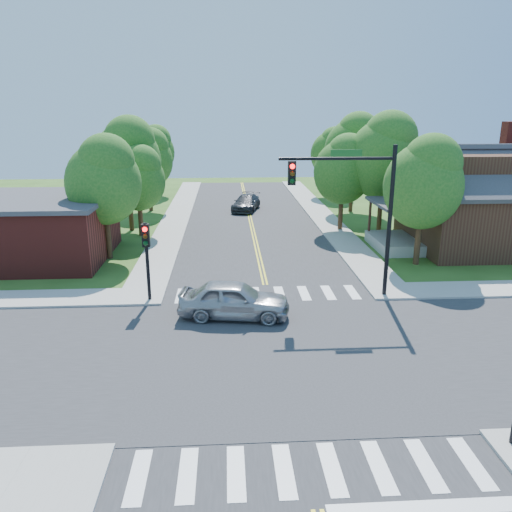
{
  "coord_description": "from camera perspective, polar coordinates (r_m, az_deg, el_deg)",
  "views": [
    {
      "loc": [
        -1.92,
        -16.55,
        8.69
      ],
      "look_at": [
        -0.61,
        5.46,
        2.2
      ],
      "focal_mm": 35.0,
      "sensor_mm": 36.0,
      "label": 1
    }
  ],
  "objects": [
    {
      "name": "ground",
      "position": [
        18.79,
        2.89,
        -11.17
      ],
      "size": [
        100.0,
        100.0,
        0.0
      ],
      "primitive_type": "plane",
      "color": "#30561A",
      "rests_on": "ground"
    },
    {
      "name": "road_ns",
      "position": [
        18.78,
        2.9,
        -11.11
      ],
      "size": [
        10.0,
        90.0,
        0.04
      ],
      "primitive_type": "cube",
      "color": "#2D2D30",
      "rests_on": "ground"
    },
    {
      "name": "road_ew",
      "position": [
        18.78,
        2.9,
        -11.1
      ],
      "size": [
        90.0,
        10.0,
        0.04
      ],
      "primitive_type": "cube",
      "color": "#2D2D30",
      "rests_on": "ground"
    },
    {
      "name": "intersection_patch",
      "position": [
        18.79,
        2.89,
        -11.17
      ],
      "size": [
        10.2,
        10.2,
        0.06
      ],
      "primitive_type": "cube",
      "color": "#2D2D30",
      "rests_on": "ground"
    },
    {
      "name": "sidewalk_ne",
      "position": [
        37.9,
        24.6,
        1.74
      ],
      "size": [
        40.0,
        40.0,
        0.14
      ],
      "color": "#9E9B93",
      "rests_on": "ground"
    },
    {
      "name": "sidewalk_nw",
      "position": [
        36.26,
        -25.84,
        0.97
      ],
      "size": [
        40.0,
        40.0,
        0.14
      ],
      "color": "#9E9B93",
      "rests_on": "ground"
    },
    {
      "name": "crosswalk_north",
      "position": [
        24.41,
        1.32,
        -4.34
      ],
      "size": [
        8.85,
        2.0,
        0.01
      ],
      "color": "white",
      "rests_on": "ground"
    },
    {
      "name": "crosswalk_south",
      "position": [
        13.62,
        5.96,
        -23.09
      ],
      "size": [
        8.85,
        2.0,
        0.01
      ],
      "color": "white",
      "rests_on": "ground"
    },
    {
      "name": "centerline",
      "position": [
        18.77,
        2.9,
        -11.04
      ],
      "size": [
        0.3,
        90.0,
        0.01
      ],
      "color": "yellow",
      "rests_on": "ground"
    },
    {
      "name": "stop_bar",
      "position": [
        13.23,
        18.99,
        -25.7
      ],
      "size": [
        4.6,
        0.45,
        0.09
      ],
      "primitive_type": "cube",
      "color": "white",
      "rests_on": "ground"
    },
    {
      "name": "signal_mast_ne",
      "position": [
        23.21,
        11.26,
        6.56
      ],
      "size": [
        5.3,
        0.42,
        7.2
      ],
      "color": "black",
      "rests_on": "ground"
    },
    {
      "name": "signal_pole_nw",
      "position": [
        23.23,
        -12.42,
        0.96
      ],
      "size": [
        0.34,
        0.42,
        3.8
      ],
      "color": "black",
      "rests_on": "ground"
    },
    {
      "name": "house_ne",
      "position": [
        35.59,
        25.37,
        6.16
      ],
      "size": [
        13.05,
        8.8,
        7.11
      ],
      "color": "#391C13",
      "rests_on": "ground"
    },
    {
      "name": "building_nw",
      "position": [
        32.89,
        -25.29,
        2.87
      ],
      "size": [
        10.4,
        8.4,
        3.73
      ],
      "color": "maroon",
      "rests_on": "ground"
    },
    {
      "name": "tree_e_a",
      "position": [
        29.63,
        18.79,
        8.22
      ],
      "size": [
        4.41,
        4.19,
        7.5
      ],
      "color": "#382314",
      "rests_on": "ground"
    },
    {
      "name": "tree_e_b",
      "position": [
        36.86,
        14.57,
        11.24
      ],
      "size": [
        5.12,
        4.87,
        8.71
      ],
      "color": "#382314",
      "rests_on": "ground"
    },
    {
      "name": "tree_e_c",
      "position": [
        44.44,
        11.24,
        12.14
      ],
      "size": [
        5.05,
        4.8,
        8.59
      ],
      "color": "#382314",
      "rests_on": "ground"
    },
    {
      "name": "tree_e_d",
      "position": [
        52.45,
        8.67,
        11.79
      ],
      "size": [
        4.17,
        3.96,
        7.09
      ],
      "color": "#382314",
      "rests_on": "ground"
    },
    {
      "name": "tree_w_a",
      "position": [
        30.57,
        -16.93,
        8.53
      ],
      "size": [
        4.38,
        4.16,
        7.45
      ],
      "color": "#382314",
      "rests_on": "ground"
    },
    {
      "name": "tree_w_b",
      "position": [
        37.64,
        -14.45,
        11.01
      ],
      "size": [
        4.93,
        4.68,
        8.38
      ],
      "color": "#382314",
      "rests_on": "ground"
    },
    {
      "name": "tree_w_c",
      "position": [
        44.97,
        -12.15,
        11.02
      ],
      "size": [
        4.27,
        4.06,
        7.26
      ],
      "color": "#382314",
      "rests_on": "ground"
    },
    {
      "name": "tree_w_d",
      "position": [
        54.02,
        -11.53,
        11.9
      ],
      "size": [
        4.27,
        4.06,
        7.27
      ],
      "color": "#382314",
      "rests_on": "ground"
    },
    {
      "name": "tree_house",
      "position": [
        36.96,
        10.03,
        9.91
      ],
      "size": [
        4.2,
        3.99,
        7.14
      ],
      "color": "#382314",
      "rests_on": "ground"
    },
    {
      "name": "tree_bldg",
      "position": [
        35.94,
        -13.24,
        8.81
      ],
      "size": [
        3.79,
        3.6,
        6.44
      ],
      "color": "#382314",
      "rests_on": "ground"
    },
    {
      "name": "car_silver",
      "position": [
        21.54,
        -2.52,
        -5.07
      ],
      "size": [
        3.24,
        5.29,
        1.62
      ],
      "primitive_type": "imported",
      "rotation": [
        0.0,
        0.0,
        1.43
      ],
      "color": "#A4A6AB",
      "rests_on": "ground"
    },
    {
      "name": "car_dgrey",
      "position": [
        44.64,
        -1.13,
        6.06
      ],
      "size": [
        4.28,
        5.67,
        1.37
      ],
      "primitive_type": "imported",
      "rotation": [
        0.0,
        0.0,
        -0.26
      ],
      "color": "#2D2F32",
      "rests_on": "ground"
    }
  ]
}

